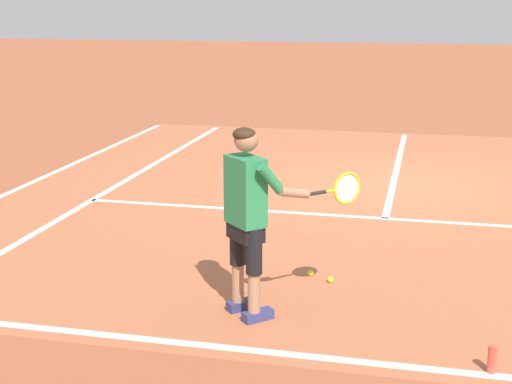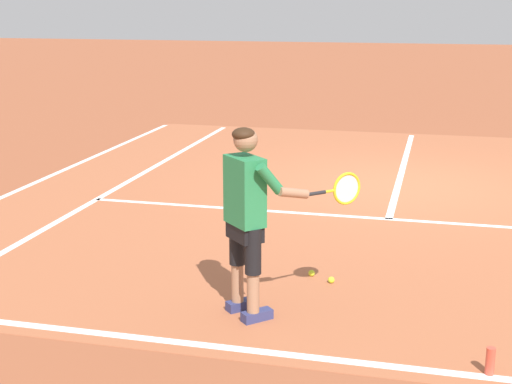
% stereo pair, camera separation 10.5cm
% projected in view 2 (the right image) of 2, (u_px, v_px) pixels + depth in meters
% --- Properties ---
extents(ground_plane, '(80.00, 80.00, 0.00)m').
position_uv_depth(ground_plane, '(398.00, 186.00, 11.44)').
color(ground_plane, '#9E5133').
extents(court_inner_surface, '(10.98, 10.87, 0.00)m').
position_uv_depth(court_inner_surface, '(395.00, 197.00, 10.77)').
color(court_inner_surface, '#B2603D').
rests_on(court_inner_surface, ground).
extents(line_baseline, '(10.98, 0.10, 0.01)m').
position_uv_depth(line_baseline, '(350.00, 362.00, 5.86)').
color(line_baseline, white).
rests_on(line_baseline, ground).
extents(line_service, '(8.23, 0.10, 0.01)m').
position_uv_depth(line_service, '(389.00, 219.00, 9.68)').
color(line_service, white).
rests_on(line_service, ground).
extents(line_centre_service, '(0.10, 6.40, 0.01)m').
position_uv_depth(line_centre_service, '(403.00, 167.00, 12.68)').
color(line_centre_service, white).
rests_on(line_centre_service, ground).
extents(line_singles_left, '(0.10, 10.47, 0.01)m').
position_uv_depth(line_singles_left, '(130.00, 181.00, 11.74)').
color(line_singles_left, white).
rests_on(line_singles_left, ground).
extents(line_doubles_left, '(0.10, 10.47, 0.01)m').
position_uv_depth(line_doubles_left, '(51.00, 176.00, 12.06)').
color(line_doubles_left, white).
rests_on(line_doubles_left, ground).
extents(tennis_player, '(1.16, 0.74, 1.71)m').
position_uv_depth(tennis_player, '(248.00, 210.00, 6.48)').
color(tennis_player, navy).
rests_on(tennis_player, ground).
extents(tennis_ball_near_feet, '(0.07, 0.07, 0.07)m').
position_uv_depth(tennis_ball_near_feet, '(331.00, 280.00, 7.49)').
color(tennis_ball_near_feet, '#CCE02D').
rests_on(tennis_ball_near_feet, ground).
extents(tennis_ball_by_baseline, '(0.07, 0.07, 0.07)m').
position_uv_depth(tennis_ball_by_baseline, '(312.00, 273.00, 7.67)').
color(tennis_ball_by_baseline, '#CCE02D').
rests_on(tennis_ball_by_baseline, ground).
extents(water_bottle, '(0.07, 0.07, 0.22)m').
position_uv_depth(water_bottle, '(490.00, 361.00, 5.63)').
color(water_bottle, '#E04C38').
rests_on(water_bottle, ground).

